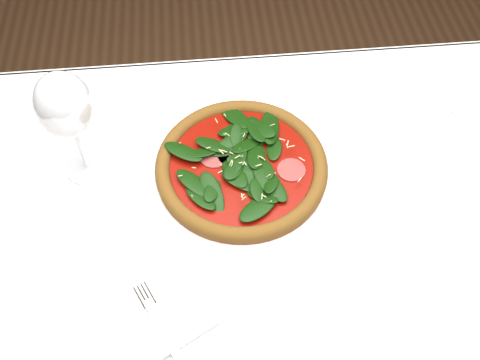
{
  "coord_description": "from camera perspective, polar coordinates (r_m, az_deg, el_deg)",
  "views": [
    {
      "loc": [
        -0.08,
        -0.46,
        1.53
      ],
      "look_at": [
        -0.03,
        0.07,
        0.77
      ],
      "focal_mm": 40.0,
      "sensor_mm": 36.0,
      "label": 1
    }
  ],
  "objects": [
    {
      "name": "saucer_far",
      "position": [
        1.14,
        18.52,
        8.63
      ],
      "size": [
        0.15,
        0.15,
        0.01
      ],
      "color": "white",
      "rests_on": "dining_table"
    },
    {
      "name": "plate",
      "position": [
        0.96,
        0.15,
        0.94
      ],
      "size": [
        0.35,
        0.35,
        0.02
      ],
      "color": "white",
      "rests_on": "dining_table"
    },
    {
      "name": "pizza",
      "position": [
        0.94,
        0.15,
        1.67
      ],
      "size": [
        0.33,
        0.33,
        0.04
      ],
      "rotation": [
        0.0,
        0.0,
        0.08
      ],
      "color": "brown",
      "rests_on": "plate"
    },
    {
      "name": "dining_table",
      "position": [
        1.0,
        2.01,
        -7.04
      ],
      "size": [
        1.21,
        0.81,
        0.75
      ],
      "color": "white",
      "rests_on": "ground"
    },
    {
      "name": "wine_glass",
      "position": [
        0.9,
        -18.15,
        7.34
      ],
      "size": [
        0.09,
        0.09,
        0.23
      ],
      "color": "white",
      "rests_on": "dining_table"
    },
    {
      "name": "fork",
      "position": [
        0.83,
        -8.97,
        -14.11
      ],
      "size": [
        0.08,
        0.13,
        0.0
      ],
      "rotation": [
        0.0,
        0.0,
        0.46
      ],
      "color": "silver",
      "rests_on": "napkin"
    },
    {
      "name": "ground",
      "position": [
        1.61,
        1.31,
        -17.99
      ],
      "size": [
        6.0,
        6.0,
        0.0
      ],
      "primitive_type": "plane",
      "color": "brown",
      "rests_on": "ground"
    },
    {
      "name": "napkin",
      "position": [
        0.83,
        -8.1,
        -15.71
      ],
      "size": [
        0.17,
        0.13,
        0.01
      ],
      "primitive_type": "cube",
      "rotation": [
        0.0,
        0.0,
        0.5
      ],
      "color": "white",
      "rests_on": "dining_table"
    }
  ]
}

